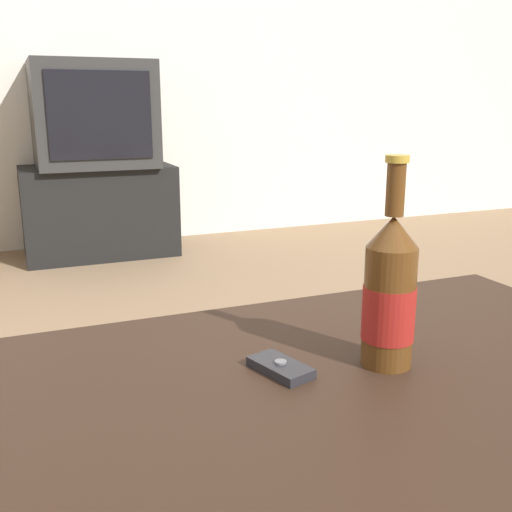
{
  "coord_description": "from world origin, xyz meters",
  "views": [
    {
      "loc": [
        -0.35,
        -0.67,
        0.84
      ],
      "look_at": [
        0.05,
        0.31,
        0.57
      ],
      "focal_mm": 42.0,
      "sensor_mm": 36.0,
      "label": 1
    }
  ],
  "objects_px": {
    "beer_bottle": "(389,294)",
    "tv_stand": "(99,211)",
    "television": "(93,114)",
    "cell_phone": "(281,367)"
  },
  "relations": [
    {
      "from": "television",
      "to": "beer_bottle",
      "type": "height_order",
      "value": "television"
    },
    {
      "from": "beer_bottle",
      "to": "cell_phone",
      "type": "xyz_separation_m",
      "value": [
        -0.15,
        0.03,
        -0.1
      ]
    },
    {
      "from": "beer_bottle",
      "to": "tv_stand",
      "type": "bearing_deg",
      "value": 90.88
    },
    {
      "from": "tv_stand",
      "to": "cell_phone",
      "type": "xyz_separation_m",
      "value": [
        -0.11,
        -2.68,
        0.23
      ]
    },
    {
      "from": "tv_stand",
      "to": "cell_phone",
      "type": "height_order",
      "value": "tv_stand"
    },
    {
      "from": "television",
      "to": "cell_phone",
      "type": "height_order",
      "value": "television"
    },
    {
      "from": "television",
      "to": "cell_phone",
      "type": "relative_size",
      "value": 5.85
    },
    {
      "from": "tv_stand",
      "to": "cell_phone",
      "type": "bearing_deg",
      "value": -92.41
    },
    {
      "from": "cell_phone",
      "to": "tv_stand",
      "type": "bearing_deg",
      "value": 70.81
    },
    {
      "from": "tv_stand",
      "to": "beer_bottle",
      "type": "height_order",
      "value": "beer_bottle"
    }
  ]
}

